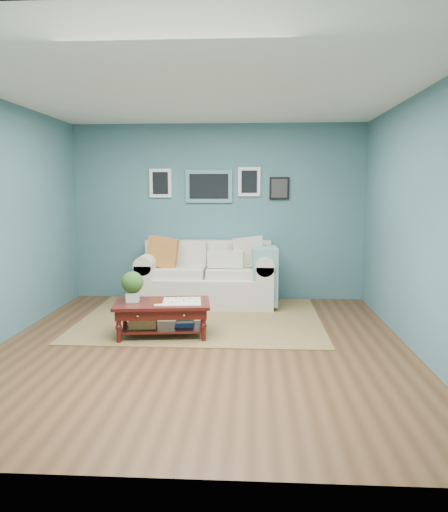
{
  "coord_description": "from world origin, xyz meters",
  "views": [
    {
      "loc": [
        0.55,
        -5.24,
        1.71
      ],
      "look_at": [
        0.18,
        1.0,
        0.87
      ],
      "focal_mm": 35.0,
      "sensor_mm": 36.0,
      "label": 1
    }
  ],
  "objects": [
    {
      "name": "area_rug",
      "position": [
        -0.13,
        1.18,
        0.01
      ],
      "size": [
        3.12,
        2.5,
        0.01
      ],
      "primitive_type": "cube",
      "color": "brown",
      "rests_on": "ground"
    },
    {
      "name": "room_shell",
      "position": [
        -0.0,
        0.06,
        1.36
      ],
      "size": [
        5.0,
        5.02,
        2.7
      ],
      "color": "brown",
      "rests_on": "ground"
    },
    {
      "name": "loveseat",
      "position": [
        -0.05,
        2.03,
        0.42
      ],
      "size": [
        2.02,
        0.92,
        1.04
      ],
      "color": "beige",
      "rests_on": "ground"
    },
    {
      "name": "coffee_table",
      "position": [
        -0.56,
        0.37,
        0.34
      ],
      "size": [
        1.16,
        0.76,
        0.76
      ],
      "rotation": [
        0.0,
        0.0,
        0.12
      ],
      "color": "black",
      "rests_on": "ground"
    }
  ]
}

